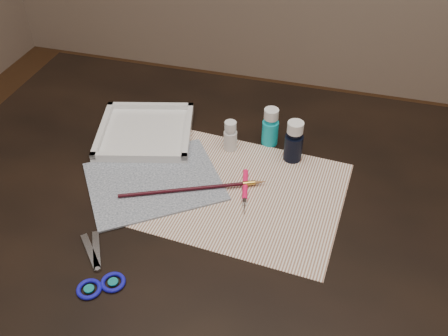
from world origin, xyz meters
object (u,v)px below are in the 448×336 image
(paint_bottle_cyan, at_px, (270,127))
(paint_bottle_white, at_px, (230,136))
(paint_bottle_navy, at_px, (294,141))
(canvas, at_px, (154,181))
(scissors, at_px, (93,264))
(paper, at_px, (234,191))
(palette_tray, at_px, (145,132))

(paint_bottle_cyan, bearing_deg, paint_bottle_white, -150.58)
(paint_bottle_navy, bearing_deg, paint_bottle_white, -179.25)
(canvas, height_order, paint_bottle_cyan, paint_bottle_cyan)
(paint_bottle_cyan, xyz_separation_m, scissors, (-0.23, -0.44, -0.04))
(paper, relative_size, palette_tray, 2.06)
(canvas, distance_m, palette_tray, 0.17)
(paint_bottle_white, xyz_separation_m, scissors, (-0.15, -0.40, -0.03))
(paint_bottle_cyan, bearing_deg, paper, -101.44)
(canvas, distance_m, scissors, 0.24)
(paint_bottle_white, distance_m, scissors, 0.43)
(paper, distance_m, paint_bottle_cyan, 0.19)
(scissors, xyz_separation_m, palette_tray, (-0.06, 0.39, 0.01))
(paint_bottle_white, bearing_deg, paint_bottle_cyan, 29.42)
(paint_bottle_white, relative_size, paint_bottle_navy, 0.75)
(paint_bottle_white, distance_m, paint_bottle_navy, 0.15)
(scissors, bearing_deg, paint_bottle_white, -63.63)
(canvas, distance_m, paint_bottle_white, 0.21)
(paint_bottle_navy, bearing_deg, scissors, -126.41)
(paper, xyz_separation_m, paint_bottle_navy, (0.10, 0.14, 0.05))
(paper, height_order, paint_bottle_white, paint_bottle_white)
(canvas, relative_size, paint_bottle_white, 3.62)
(paint_bottle_cyan, height_order, paint_bottle_navy, paint_bottle_navy)
(paper, xyz_separation_m, palette_tray, (-0.25, 0.13, 0.01))
(paint_bottle_cyan, distance_m, scissors, 0.50)
(paint_bottle_cyan, distance_m, paint_bottle_navy, 0.08)
(paint_bottle_navy, xyz_separation_m, scissors, (-0.29, -0.40, -0.05))
(canvas, height_order, palette_tray, palette_tray)
(paint_bottle_cyan, height_order, scissors, paint_bottle_cyan)
(paint_bottle_white, bearing_deg, scissors, -110.65)
(paper, bearing_deg, paint_bottle_navy, 54.66)
(paper, relative_size, paint_bottle_navy, 4.48)
(canvas, bearing_deg, scissors, -95.42)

